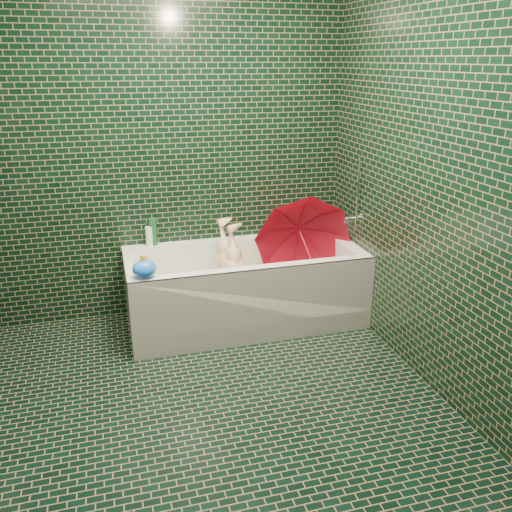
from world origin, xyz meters
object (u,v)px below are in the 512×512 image
object	(u,v)px
child	(236,283)
bath_toy	(144,268)
bathtub	(245,295)
umbrella	(306,248)
rubber_duck	(299,228)

from	to	relation	value
child	bath_toy	size ratio (longest dim) A/B	5.14
bathtub	umbrella	bearing A→B (deg)	-5.41
bathtub	umbrella	xyz separation A→B (m)	(0.45, -0.04, 0.34)
umbrella	rubber_duck	bearing A→B (deg)	90.32
umbrella	bath_toy	xyz separation A→B (m)	(-1.19, -0.25, 0.06)
rubber_duck	bath_toy	world-z (taller)	bath_toy
bathtub	child	bearing A→B (deg)	156.31
umbrella	rubber_duck	distance (m)	0.38
bathtub	rubber_duck	distance (m)	0.73
rubber_duck	child	bearing A→B (deg)	-151.20
umbrella	bath_toy	size ratio (longest dim) A/B	3.78
rubber_duck	bathtub	bearing A→B (deg)	-146.17
bath_toy	bathtub	bearing A→B (deg)	40.23
bathtub	bath_toy	size ratio (longest dim) A/B	9.24
child	rubber_duck	world-z (taller)	rubber_duck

